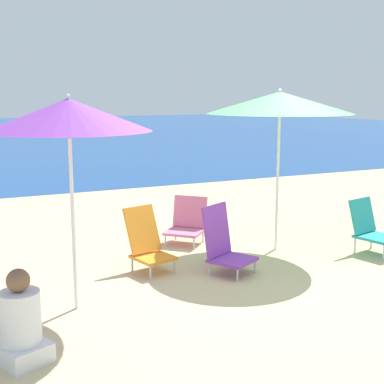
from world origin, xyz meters
The scene contains 9 objects.
ground_plane centered at (0.00, 0.00, 0.00)m, with size 60.00×60.00×0.00m, color #D1BA89.
sea_water centered at (0.00, 26.10, 0.00)m, with size 60.00×40.00×0.01m.
beach_umbrella_green centered at (0.57, 0.61, 2.01)m, with size 1.94×1.94×2.19m.
beach_umbrella_purple centered at (-2.42, -0.27, 1.93)m, with size 1.58×1.58×2.12m.
beach_chair_orange centered at (-1.35, 0.55, 0.35)m, with size 0.55×0.65×0.77m.
beach_chair_purple centered at (-0.55, 0.09, 0.36)m, with size 0.66×0.69×0.81m.
beach_chair_pink centered at (-0.39, 1.47, 0.30)m, with size 0.74×0.74×0.66m.
beach_chair_teal centered at (1.63, -0.06, 0.35)m, with size 0.58×0.68×0.72m.
person_seated_near centered at (-3.07, -1.15, 0.31)m, with size 0.49×0.52×0.77m.
Camera 1 is at (-3.55, -5.35, 2.12)m, focal length 50.00 mm.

